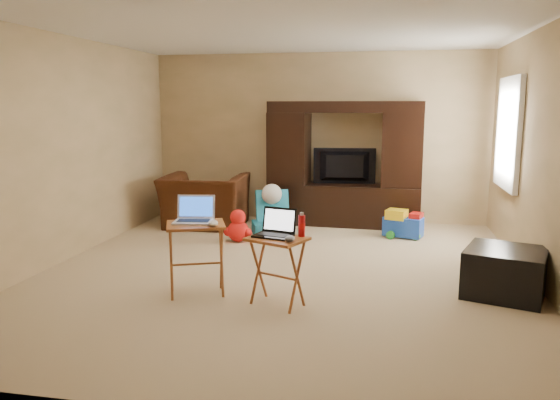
% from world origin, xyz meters
% --- Properties ---
extents(floor, '(5.50, 5.50, 0.00)m').
position_xyz_m(floor, '(0.00, 0.00, 0.00)').
color(floor, '#C8B68A').
rests_on(floor, ground).
extents(ceiling, '(5.50, 5.50, 0.00)m').
position_xyz_m(ceiling, '(0.00, 0.00, 2.50)').
color(ceiling, silver).
rests_on(ceiling, ground).
extents(wall_back, '(5.00, 0.00, 5.00)m').
position_xyz_m(wall_back, '(0.00, 2.75, 1.25)').
color(wall_back, tan).
rests_on(wall_back, ground).
extents(wall_front, '(5.00, 0.00, 5.00)m').
position_xyz_m(wall_front, '(0.00, -2.75, 1.25)').
color(wall_front, tan).
rests_on(wall_front, ground).
extents(wall_left, '(0.00, 5.50, 5.50)m').
position_xyz_m(wall_left, '(-2.50, 0.00, 1.25)').
color(wall_left, tan).
rests_on(wall_left, ground).
extents(wall_right, '(0.00, 5.50, 5.50)m').
position_xyz_m(wall_right, '(2.50, 0.00, 1.25)').
color(wall_right, tan).
rests_on(wall_right, ground).
extents(window_pane, '(0.00, 1.20, 1.20)m').
position_xyz_m(window_pane, '(2.48, 1.55, 1.40)').
color(window_pane, white).
rests_on(window_pane, ground).
extents(window_frame, '(0.06, 1.14, 1.34)m').
position_xyz_m(window_frame, '(2.46, 1.55, 1.40)').
color(window_frame, white).
rests_on(window_frame, ground).
extents(entertainment_center, '(2.21, 0.65, 1.79)m').
position_xyz_m(entertainment_center, '(0.44, 2.45, 0.89)').
color(entertainment_center, black).
rests_on(entertainment_center, floor).
extents(television, '(0.91, 0.21, 0.52)m').
position_xyz_m(television, '(0.44, 2.45, 0.86)').
color(television, black).
rests_on(television, entertainment_center).
extents(recliner, '(1.18, 1.04, 0.74)m').
position_xyz_m(recliner, '(-1.52, 1.93, 0.37)').
color(recliner, '#401F0D').
rests_on(recliner, floor).
extents(child_rocker, '(0.60, 0.64, 0.60)m').
position_xyz_m(child_rocker, '(-0.49, 1.61, 0.30)').
color(child_rocker, '#196F8E').
rests_on(child_rocker, floor).
extents(plush_toy, '(0.38, 0.32, 0.43)m').
position_xyz_m(plush_toy, '(-0.81, 1.15, 0.21)').
color(plush_toy, red).
rests_on(plush_toy, floor).
extents(push_toy, '(0.59, 0.50, 0.38)m').
position_xyz_m(push_toy, '(1.28, 1.80, 0.19)').
color(push_toy, blue).
rests_on(push_toy, floor).
extents(ottoman, '(0.85, 0.85, 0.43)m').
position_xyz_m(ottoman, '(2.13, -0.32, 0.22)').
color(ottoman, black).
rests_on(ottoman, floor).
extents(tray_table_left, '(0.63, 0.58, 0.67)m').
position_xyz_m(tray_table_left, '(-0.66, -0.85, 0.34)').
color(tray_table_left, '#9A5125').
rests_on(tray_table_left, floor).
extents(tray_table_right, '(0.58, 0.53, 0.61)m').
position_xyz_m(tray_table_right, '(0.13, -0.97, 0.30)').
color(tray_table_right, '#AA6129').
rests_on(tray_table_right, floor).
extents(laptop_left, '(0.39, 0.34, 0.24)m').
position_xyz_m(laptop_left, '(-0.69, -0.82, 0.79)').
color(laptop_left, silver).
rests_on(laptop_left, tray_table_left).
extents(laptop_right, '(0.37, 0.33, 0.24)m').
position_xyz_m(laptop_right, '(0.09, -0.95, 0.73)').
color(laptop_right, black).
rests_on(laptop_right, tray_table_right).
extents(mouse_left, '(0.13, 0.16, 0.06)m').
position_xyz_m(mouse_left, '(-0.47, -0.92, 0.70)').
color(mouse_left, silver).
rests_on(mouse_left, tray_table_left).
extents(mouse_right, '(0.09, 0.13, 0.05)m').
position_xyz_m(mouse_right, '(0.26, -1.09, 0.63)').
color(mouse_right, '#434448').
rests_on(mouse_right, tray_table_right).
extents(water_bottle, '(0.06, 0.06, 0.19)m').
position_xyz_m(water_bottle, '(0.33, -0.89, 0.70)').
color(water_bottle, '#B60B0F').
rests_on(water_bottle, tray_table_right).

